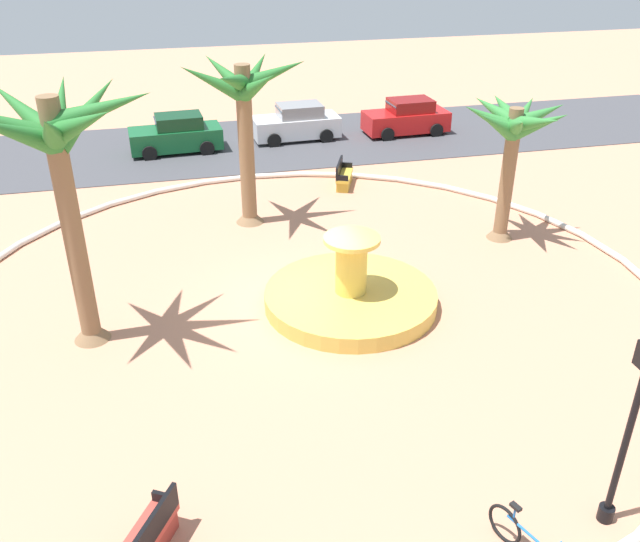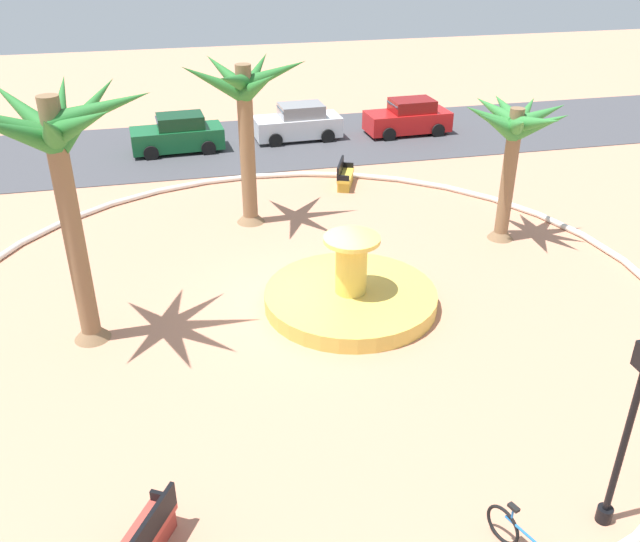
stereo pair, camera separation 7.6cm
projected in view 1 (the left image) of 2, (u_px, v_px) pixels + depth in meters
The scene contains 12 objects.
ground_plane at pixel (307, 302), 18.88m from camera, with size 80.00×80.00×0.00m, color tan.
plaza_curb at pixel (307, 299), 18.84m from camera, with size 20.18×20.18×0.20m, color silver.
street_asphalt at pixel (239, 145), 31.28m from camera, with size 48.00×8.00×0.03m, color #424247.
fountain at pixel (351, 296), 18.58m from camera, with size 4.73×4.73×2.08m.
palm_tree_near_fountain at pixel (59, 154), 14.93m from camera, with size 4.43×4.27×6.44m.
palm_tree_by_curb at pixel (244, 106), 21.74m from camera, with size 4.15×3.98×5.65m.
palm_tree_mid_plaza at pixel (514, 133), 20.87m from camera, with size 3.34×3.40×4.61m.
bench_east at pixel (344, 178), 26.54m from camera, with size 1.06×1.67×1.00m.
lamppost at pixel (632, 419), 11.08m from camera, with size 0.32×0.32×3.95m.
parked_car_leftmost at pixel (176, 135), 30.08m from camera, with size 4.09×2.09×1.67m.
parked_car_second at pixel (297, 123), 31.68m from camera, with size 4.07×2.05×1.67m.
parked_car_third at pixel (407, 118), 32.50m from camera, with size 4.06×2.04×1.67m.
Camera 1 is at (-3.43, -15.86, 9.70)m, focal length 38.07 mm.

